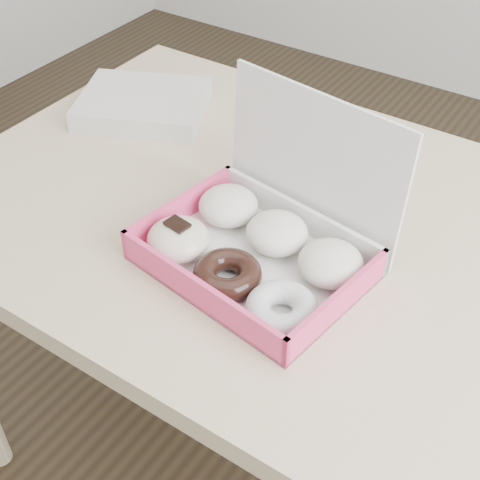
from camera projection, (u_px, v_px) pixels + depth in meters
The scene contains 4 objects.
ground at pixel (273, 463), 1.59m from camera, with size 4.00×4.00×0.00m, color black.
table at pixel (286, 254), 1.15m from camera, with size 1.20×0.80×0.75m.
donut_box at pixel (260, 242), 1.00m from camera, with size 0.36×0.31×0.24m.
newspapers at pixel (143, 104), 1.35m from camera, with size 0.25×0.20×0.04m, color silver.
Camera 1 is at (0.41, -0.76, 1.44)m, focal length 50.00 mm.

